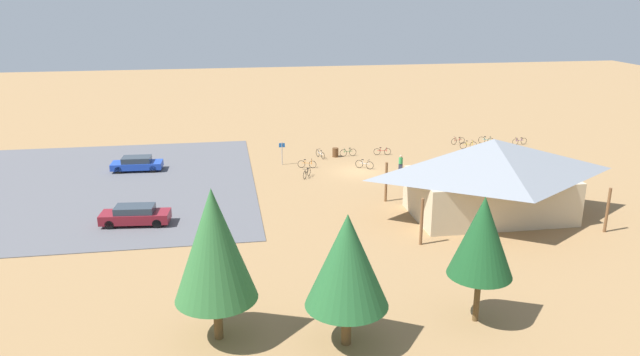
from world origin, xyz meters
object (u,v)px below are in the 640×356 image
at_px(bike_pavilion, 491,173).
at_px(bicycle_purple_near_porch, 520,141).
at_px(pine_east, 347,261).
at_px(visitor_crossing_yard, 401,163).
at_px(bicycle_yellow_back_row, 468,145).
at_px(lot_sign, 282,150).
at_px(pine_mideast, 214,245).
at_px(visitor_by_pavilion, 495,167).
at_px(car_blue_far_end, 137,164).
at_px(bicycle_teal_by_bin, 486,141).
at_px(visitor_at_bikes, 467,164).
at_px(bicycle_red_front_row, 458,141).
at_px(bicycle_red_trailside, 382,151).
at_px(bicycle_blue_yard_left, 493,147).
at_px(bicycle_white_yard_right, 320,154).
at_px(bicycle_silver_lone_east, 365,164).
at_px(pine_midwest, 482,237).
at_px(trash_bin, 335,152).
at_px(bicycle_orange_yard_center, 307,164).
at_px(bicycle_black_edge_south, 307,173).
at_px(car_maroon_near_entry, 135,215).
at_px(bicycle_green_edge_north, 348,152).

bearing_deg(bike_pavilion, bicycle_purple_near_porch, -122.52).
distance_m(pine_east, visitor_crossing_yard, 28.73).
bearing_deg(bicycle_yellow_back_row, lot_sign, 8.21).
relative_size(pine_mideast, pine_east, 1.16).
bearing_deg(visitor_by_pavilion, car_blue_far_end, -12.78).
bearing_deg(lot_sign, bicycle_teal_by_bin, -168.96).
bearing_deg(bike_pavilion, visitor_at_bikes, -104.15).
xyz_separation_m(pine_east, visitor_crossing_yard, (-10.58, -26.49, -3.39)).
distance_m(bicycle_red_front_row, car_blue_far_end, 33.13).
distance_m(lot_sign, visitor_crossing_yard, 11.19).
distance_m(bicycle_red_trailside, bicycle_yellow_back_row, 9.57).
bearing_deg(visitor_by_pavilion, bicycle_blue_yard_left, -114.49).
height_order(bicycle_white_yard_right, visitor_at_bikes, visitor_at_bikes).
xyz_separation_m(bicycle_silver_lone_east, visitor_at_bikes, (-8.62, 3.27, 0.53)).
xyz_separation_m(visitor_by_pavilion, visitor_crossing_yard, (7.73, -2.81, -0.12)).
bearing_deg(visitor_crossing_yard, bike_pavilion, 104.89).
distance_m(pine_midwest, visitor_by_pavilion, 25.69).
bearing_deg(bike_pavilion, bicycle_red_front_row, -106.12).
distance_m(bicycle_white_yard_right, bicycle_teal_by_bin, 18.70).
distance_m(car_blue_far_end, visitor_crossing_yard, 24.03).
relative_size(trash_bin, bicycle_white_yard_right, 0.53).
distance_m(bicycle_orange_yard_center, bicycle_white_yard_right, 3.73).
distance_m(bicycle_black_edge_south, visitor_at_bikes, 14.37).
height_order(bicycle_red_trailside, bicycle_teal_by_bin, bicycle_teal_by_bin).
height_order(bicycle_red_trailside, car_blue_far_end, car_blue_far_end).
bearing_deg(pine_east, lot_sign, -90.44).
height_order(lot_sign, pine_east, pine_east).
distance_m(bicycle_purple_near_porch, car_maroon_near_entry, 41.46).
relative_size(pine_midwest, bicycle_black_edge_south, 4.40).
relative_size(bicycle_purple_near_porch, bicycle_white_yard_right, 1.02).
bearing_deg(pine_east, car_maroon_near_entry, -55.88).
distance_m(bicycle_orange_yard_center, visitor_at_bikes, 14.52).
relative_size(bicycle_black_edge_south, bicycle_green_edge_north, 0.87).
distance_m(trash_bin, bicycle_red_trailside, 4.79).
xyz_separation_m(bicycle_yellow_back_row, bicycle_blue_yard_left, (-2.31, 1.01, -0.02)).
bearing_deg(bicycle_silver_lone_east, bicycle_green_edge_north, -82.48).
xyz_separation_m(pine_mideast, bicycle_orange_yard_center, (-8.26, -27.82, -4.42)).
bearing_deg(bicycle_white_yard_right, visitor_by_pavilion, 147.85).
height_order(bicycle_white_yard_right, car_blue_far_end, car_blue_far_end).
xyz_separation_m(bicycle_silver_lone_east, visitor_by_pavilion, (-10.68, 4.49, 0.57)).
relative_size(pine_east, visitor_by_pavilion, 3.53).
bearing_deg(pine_east, bicycle_purple_near_porch, -127.31).
relative_size(bicycle_silver_lone_east, bicycle_teal_by_bin, 1.16).
height_order(bicycle_silver_lone_east, bicycle_teal_by_bin, same).
height_order(pine_mideast, bicycle_orange_yard_center, pine_mideast).
bearing_deg(pine_midwest, bicycle_blue_yard_left, -116.20).
bearing_deg(bicycle_black_edge_south, bicycle_blue_yard_left, -162.88).
distance_m(bicycle_black_edge_south, bicycle_blue_yard_left, 21.35).
bearing_deg(bicycle_red_trailside, pine_east, 72.11).
bearing_deg(bicycle_red_trailside, bicycle_yellow_back_row, -174.25).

